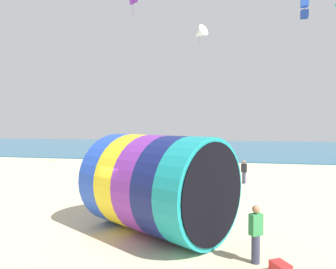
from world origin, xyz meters
TOP-DOWN VIEW (x-y plane):
  - ground_plane at (0.00, 0.00)m, footprint 120.00×120.00m
  - sea at (0.00, 40.93)m, footprint 120.00×40.00m
  - giant_inflatable_tube at (0.71, 0.06)m, footprint 6.05×5.59m
  - kite_handler at (4.02, -1.82)m, footprint 0.42×0.39m
  - kite_blue_box at (9.70, 17.28)m, footprint 0.66×0.66m
  - kite_white_delta at (0.62, 17.74)m, footprint 1.88×1.82m
  - bystander_near_water at (-5.31, 13.95)m, footprint 0.42×0.37m
  - bystander_mid_beach at (4.35, 10.03)m, footprint 0.41×0.33m
  - cooler_box at (4.60, -2.46)m, footprint 0.57×0.63m

SIDE VIEW (x-z plane):
  - ground_plane at x=0.00m, z-range 0.00..0.00m
  - sea at x=0.00m, z-range 0.00..0.10m
  - cooler_box at x=4.60m, z-range 0.00..0.36m
  - bystander_near_water at x=-5.31m, z-range 0.01..1.58m
  - bystander_mid_beach at x=4.35m, z-range 0.01..1.58m
  - kite_handler at x=4.02m, z-range 0.02..1.69m
  - giant_inflatable_tube at x=0.71m, z-range 0.00..3.59m
  - kite_white_delta at x=0.62m, z-range 11.36..13.67m
  - kite_blue_box at x=9.70m, z-range 13.09..14.83m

